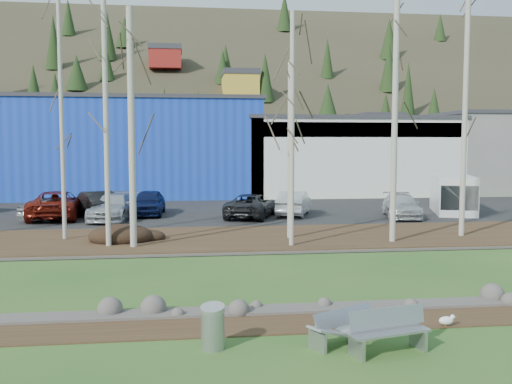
{
  "coord_description": "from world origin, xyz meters",
  "views": [
    {
      "loc": [
        -2.31,
        -11.57,
        4.46
      ],
      "look_at": [
        0.62,
        11.43,
        2.5
      ],
      "focal_mm": 40.0,
      "sensor_mm": 36.0,
      "label": 1
    }
  ],
  "objects": [
    {
      "name": "ground",
      "position": [
        0.0,
        0.0,
        0.0
      ],
      "size": [
        200.0,
        200.0,
        0.0
      ],
      "primitive_type": "plane",
      "color": "#29531E",
      "rests_on": "ground"
    },
    {
      "name": "dirt_strip",
      "position": [
        0.0,
        2.1,
        0.01
      ],
      "size": [
        80.0,
        1.8,
        0.03
      ],
      "primitive_type": "cube",
      "color": "#382616",
      "rests_on": "ground"
    },
    {
      "name": "near_bank_rocks",
      "position": [
        0.0,
        3.1,
        0.0
      ],
      "size": [
        80.0,
        0.8,
        0.5
      ],
      "primitive_type": null,
      "color": "#47423D",
      "rests_on": "ground"
    },
    {
      "name": "river",
      "position": [
        0.0,
        7.2,
        0.0
      ],
      "size": [
        80.0,
        8.0,
        0.9
      ],
      "primitive_type": null,
      "color": "#141F32",
      "rests_on": "ground"
    },
    {
      "name": "far_bank_rocks",
      "position": [
        0.0,
        11.3,
        0.0
      ],
      "size": [
        80.0,
        0.8,
        0.46
      ],
      "primitive_type": null,
      "color": "#47423D",
      "rests_on": "ground"
    },
    {
      "name": "far_bank",
      "position": [
        0.0,
        14.5,
        0.07
      ],
      "size": [
        80.0,
        7.0,
        0.15
      ],
      "primitive_type": "cube",
      "color": "#382616",
      "rests_on": "ground"
    },
    {
      "name": "parking_lot",
      "position": [
        0.0,
        25.0,
        0.07
      ],
      "size": [
        80.0,
        14.0,
        0.14
      ],
      "primitive_type": "cube",
      "color": "black",
      "rests_on": "ground"
    },
    {
      "name": "building_blue",
      "position": [
        -6.0,
        39.0,
        4.16
      ],
      "size": [
        20.4,
        12.24,
        8.3
      ],
      "color": "#1338B3",
      "rests_on": "ground"
    },
    {
      "name": "building_white",
      "position": [
        12.0,
        38.98,
        3.41
      ],
      "size": [
        18.36,
        12.24,
        6.8
      ],
      "color": "silver",
      "rests_on": "ground"
    },
    {
      "name": "building_grey",
      "position": [
        28.0,
        39.0,
        3.66
      ],
      "size": [
        14.28,
        12.24,
        7.3
      ],
      "color": "slate",
      "rests_on": "ground"
    },
    {
      "name": "hillside",
      "position": [
        0.0,
        84.0,
        17.5
      ],
      "size": [
        160.0,
        72.0,
        35.0
      ],
      "primitive_type": null,
      "color": "#2D291C",
      "rests_on": "ground"
    },
    {
      "name": "bench_intact",
      "position": [
        2.01,
        -0.12,
        0.46
      ],
      "size": [
        1.93,
        0.96,
        0.93
      ],
      "rotation": [
        0.0,
        0.0,
        0.24
      ],
      "color": "#A0A2A4",
      "rests_on": "ground"
    },
    {
      "name": "bench_damaged",
      "position": [
        1.18,
        0.52,
        0.38
      ],
      "size": [
        1.76,
        1.29,
        0.76
      ],
      "rotation": [
        0.0,
        0.0,
        0.5
      ],
      "color": "#A0A2A4",
      "rests_on": "ground"
    },
    {
      "name": "litter_bin",
      "position": [
        -1.71,
        0.54,
        0.44
      ],
      "size": [
        0.66,
        0.66,
        0.89
      ],
      "primitive_type": "cylinder",
      "rotation": [
        0.0,
        0.0,
        -0.36
      ],
      "color": "#A0A2A4",
      "rests_on": "ground"
    },
    {
      "name": "seagull",
      "position": [
        4.02,
        1.29,
        0.17
      ],
      "size": [
        0.44,
        0.2,
        0.31
      ],
      "rotation": [
        0.0,
        0.0,
        -0.13
      ],
      "color": "gold",
      "rests_on": "ground"
    },
    {
      "name": "dirt_mound",
      "position": [
        -5.11,
        14.06,
        0.43
      ],
      "size": [
        2.85,
        2.01,
        0.56
      ],
      "primitive_type": "ellipsoid",
      "color": "black",
      "rests_on": "far_bank"
    },
    {
      "name": "birch_1",
      "position": [
        -7.71,
        15.03,
        5.62
      ],
      "size": [
        0.19,
        0.19,
        10.95
      ],
      "color": "beige",
      "rests_on": "far_bank"
    },
    {
      "name": "birch_2",
      "position": [
        -5.49,
        12.92,
        5.26
      ],
      "size": [
        0.22,
        0.22,
        10.22
      ],
      "color": "beige",
      "rests_on": "far_bank"
    },
    {
      "name": "birch_3",
      "position": [
        -4.43,
        12.6,
        5.09
      ],
      "size": [
        0.28,
        0.28,
        9.89
      ],
      "color": "beige",
      "rests_on": "far_bank"
    },
    {
      "name": "birch_4",
      "position": [
        2.54,
        14.08,
        4.19
      ],
      "size": [
        0.24,
        0.24,
        8.08
      ],
      "color": "beige",
      "rests_on": "far_bank"
    },
    {
      "name": "birch_5",
      "position": [
        2.23,
        12.09,
        5.05
      ],
      "size": [
        0.2,
        0.2,
        9.8
      ],
      "color": "beige",
      "rests_on": "far_bank"
    },
    {
      "name": "birch_6",
      "position": [
        6.87,
        12.5,
        5.41
      ],
      "size": [
        0.26,
        0.26,
        10.51
      ],
      "color": "beige",
      "rests_on": "far_bank"
    },
    {
      "name": "birch_7",
      "position": [
        10.7,
        13.64,
        6.42
      ],
      "size": [
        0.25,
        0.25,
        12.54
      ],
      "color": "beige",
      "rests_on": "far_bank"
    },
    {
      "name": "car_0",
      "position": [
        -9.94,
        22.0,
        0.81
      ],
      "size": [
        3.16,
        4.24,
        1.34
      ],
      "primitive_type": "imported",
      "rotation": [
        0.0,
        0.0,
        2.69
      ],
      "color": "#BDBDBF",
      "rests_on": "parking_lot"
    },
    {
      "name": "car_1",
      "position": [
        -7.5,
        22.77,
        0.92
      ],
      "size": [
        3.52,
        5.01,
        1.57
      ],
      "primitive_type": "imported",
      "rotation": [
        0.0,
        0.0,
        3.58
      ],
      "color": "black",
      "rests_on": "parking_lot"
    },
    {
      "name": "car_2",
      "position": [
        -9.64,
        22.52,
        0.94
      ],
      "size": [
        2.97,
        5.92,
        1.61
      ],
      "primitive_type": "imported",
      "rotation": [
        0.0,
        0.0,
        3.19
      ],
      "color": "maroon",
      "rests_on": "parking_lot"
    },
    {
      "name": "car_3",
      "position": [
        -6.26,
        21.51,
        0.88
      ],
      "size": [
        2.91,
        5.4,
        1.49
      ],
      "primitive_type": "imported",
      "rotation": [
        0.0,
        0.0,
        -0.17
      ],
      "color": "#A9AEB2",
      "rests_on": "parking_lot"
    },
    {
      "name": "car_4",
      "position": [
        -4.44,
        23.48,
        0.91
      ],
      "size": [
        2.03,
        4.58,
        1.53
      ],
      "primitive_type": "imported",
      "rotation": [
        0.0,
        0.0,
        -0.05
      ],
      "color": "#0F1841",
      "rests_on": "parking_lot"
    },
    {
      "name": "car_5",
      "position": [
        4.32,
        22.24,
        0.87
      ],
      "size": [
        2.97,
        4.7,
        1.46
      ],
      "primitive_type": "imported",
      "rotation": [
        0.0,
        0.0,
        2.79
      ],
      "color": "silver",
      "rests_on": "parking_lot"
    },
    {
      "name": "car_6",
      "position": [
        1.64,
        21.5,
        0.84
      ],
      "size": [
        3.94,
        5.54,
        1.4
      ],
      "primitive_type": "imported",
      "rotation": [
        0.0,
        0.0,
        2.79
      ],
      "color": "#27282A",
      "rests_on": "parking_lot"
    },
    {
      "name": "car_7",
      "position": [
        10.43,
        20.5,
        0.82
      ],
      "size": [
        2.91,
        5.0,
        1.36
      ],
      "primitive_type": "imported",
      "rotation": [
        0.0,
        0.0,
        -0.23
      ],
      "color": "silver",
      "rests_on": "parking_lot"
    },
    {
      "name": "van_white",
      "position": [
        14.42,
        22.04,
        1.31
      ],
      "size": [
        3.78,
        5.76,
        2.33
      ],
      "rotation": [
        0.0,
        0.0,
        -0.32
      ],
      "color": "white",
      "rests_on": "parking_lot"
    }
  ]
}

